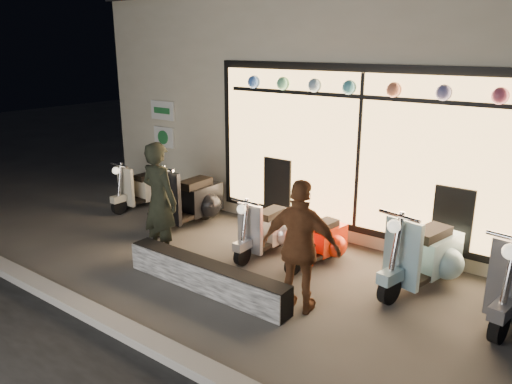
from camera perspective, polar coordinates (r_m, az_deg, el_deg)
ground at (r=7.22m, az=-1.68°, el=-9.37°), size 40.00×40.00×0.00m
kerb at (r=5.96m, az=-14.20°, el=-15.34°), size 40.00×0.25×0.12m
shop_building at (r=10.88m, az=15.12°, el=10.47°), size 10.20×6.23×4.20m
graffiti_barrier at (r=6.74m, az=-5.74°, el=-9.56°), size 2.59×0.28×0.40m
scooter_silver at (r=7.87m, az=1.52°, el=-4.11°), size 0.42×1.31×0.95m
scooter_red at (r=7.55m, az=7.46°, el=-5.37°), size 0.50×1.24×0.88m
scooter_black at (r=9.09m, az=-7.19°, el=-0.78°), size 0.52×1.60×1.15m
scooter_cream at (r=10.27m, az=-12.41°, el=0.48°), size 0.43×1.31×0.94m
scooter_blue at (r=7.15m, az=18.90°, el=-6.64°), size 0.72×1.59×1.13m
man at (r=7.61m, az=-10.96°, el=-1.00°), size 0.67×0.45×1.80m
woman at (r=6.00m, az=5.14°, el=-6.34°), size 1.04×0.61×1.66m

